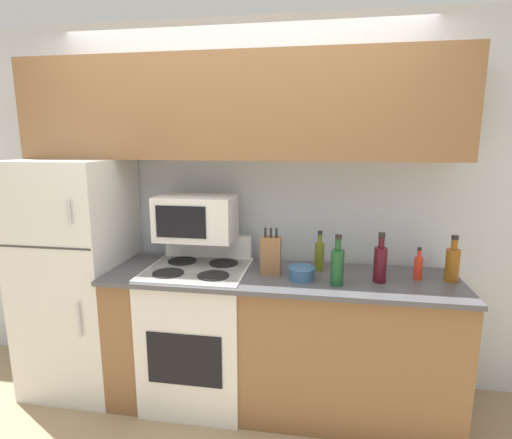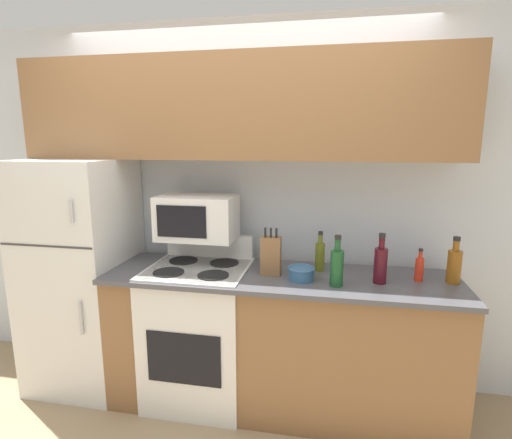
# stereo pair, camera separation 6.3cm
# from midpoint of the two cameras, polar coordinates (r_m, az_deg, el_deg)

# --- Properties ---
(ground_plane) EXTENTS (12.00, 12.00, 0.00)m
(ground_plane) POSITION_cam_midpoint_polar(r_m,az_deg,el_deg) (2.79, -4.50, -27.36)
(ground_plane) COLOR tan
(wall_back) EXTENTS (8.00, 0.05, 2.55)m
(wall_back) POSITION_cam_midpoint_polar(r_m,az_deg,el_deg) (2.90, -1.24, 1.97)
(wall_back) COLOR silver
(wall_back) RESTS_ON ground_plane
(lower_cabinets) EXTENTS (2.19, 0.63, 0.91)m
(lower_cabinets) POSITION_cam_midpoint_polar(r_m,az_deg,el_deg) (2.73, 4.04, -16.85)
(lower_cabinets) COLOR brown
(lower_cabinets) RESTS_ON ground_plane
(refrigerator) EXTENTS (0.66, 0.69, 1.62)m
(refrigerator) POSITION_cam_midpoint_polar(r_m,az_deg,el_deg) (3.11, -23.07, -7.15)
(refrigerator) COLOR silver
(refrigerator) RESTS_ON ground_plane
(upper_cabinets) EXTENTS (2.85, 0.36, 0.65)m
(upper_cabinets) POSITION_cam_midpoint_polar(r_m,az_deg,el_deg) (2.67, -2.26, 15.56)
(upper_cabinets) COLOR brown
(upper_cabinets) RESTS_ON refrigerator
(stove) EXTENTS (0.65, 0.61, 1.08)m
(stove) POSITION_cam_midpoint_polar(r_m,az_deg,el_deg) (2.82, -7.41, -15.52)
(stove) COLOR silver
(stove) RESTS_ON ground_plane
(microwave) EXTENTS (0.51, 0.32, 0.29)m
(microwave) POSITION_cam_midpoint_polar(r_m,az_deg,el_deg) (2.69, -7.73, 0.31)
(microwave) COLOR silver
(microwave) RESTS_ON stove
(knife_block) EXTENTS (0.12, 0.08, 0.30)m
(knife_block) POSITION_cam_midpoint_polar(r_m,az_deg,el_deg) (2.50, 2.86, -5.16)
(knife_block) COLOR brown
(knife_block) RESTS_ON lower_cabinets
(bowl) EXTENTS (0.17, 0.17, 0.08)m
(bowl) POSITION_cam_midpoint_polar(r_m,az_deg,el_deg) (2.44, 7.23, -7.60)
(bowl) COLOR #335B84
(bowl) RESTS_ON lower_cabinets
(bottle_olive_oil) EXTENTS (0.06, 0.06, 0.26)m
(bottle_olive_oil) POSITION_cam_midpoint_polar(r_m,az_deg,el_deg) (2.61, 9.80, -5.07)
(bottle_olive_oil) COLOR #5B6619
(bottle_olive_oil) RESTS_ON lower_cabinets
(bottle_whiskey) EXTENTS (0.08, 0.08, 0.28)m
(bottle_whiskey) POSITION_cam_midpoint_polar(r_m,az_deg,el_deg) (2.64, 27.08, -5.81)
(bottle_whiskey) COLOR brown
(bottle_whiskey) RESTS_ON lower_cabinets
(bottle_hot_sauce) EXTENTS (0.05, 0.05, 0.20)m
(bottle_hot_sauce) POSITION_cam_midpoint_polar(r_m,az_deg,el_deg) (2.60, 22.95, -6.44)
(bottle_hot_sauce) COLOR red
(bottle_hot_sauce) RESTS_ON lower_cabinets
(bottle_wine_green) EXTENTS (0.08, 0.08, 0.30)m
(bottle_wine_green) POSITION_cam_midpoint_polar(r_m,az_deg,el_deg) (2.36, 12.23, -6.54)
(bottle_wine_green) COLOR #194C23
(bottle_wine_green) RESTS_ON lower_cabinets
(bottle_wine_red) EXTENTS (0.08, 0.08, 0.30)m
(bottle_wine_red) POSITION_cam_midpoint_polar(r_m,az_deg,el_deg) (2.47, 18.06, -6.03)
(bottle_wine_red) COLOR #470F19
(bottle_wine_red) RESTS_ON lower_cabinets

